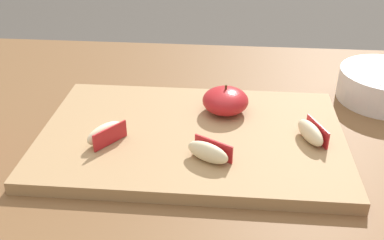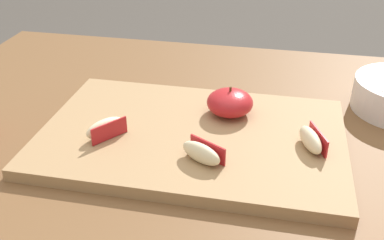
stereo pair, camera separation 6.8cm
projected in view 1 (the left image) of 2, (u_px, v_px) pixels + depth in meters
dining_table at (214, 192)px, 0.78m from camera, size 1.13×0.79×0.74m
cutting_board at (192, 137)px, 0.70m from camera, size 0.46×0.30×0.02m
apple_half_skin_up at (225, 101)px, 0.74m from camera, size 0.07×0.07×0.05m
apple_wedge_near_knife at (208, 152)px, 0.62m from camera, size 0.07×0.05×0.03m
apple_wedge_left at (311, 132)px, 0.66m from camera, size 0.04×0.07×0.03m
apple_wedge_front at (106, 133)px, 0.66m from camera, size 0.06×0.06×0.03m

